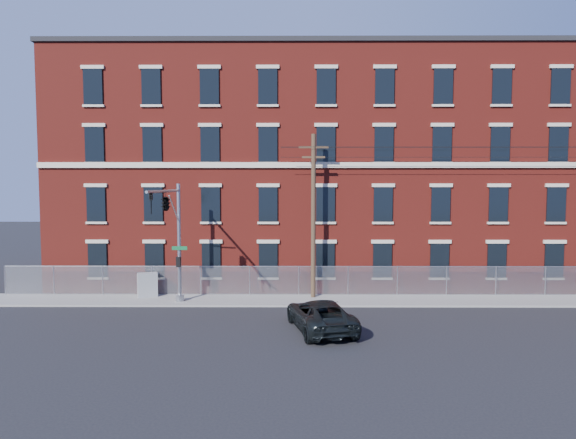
{
  "coord_description": "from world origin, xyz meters",
  "views": [
    {
      "loc": [
        0.62,
        -24.8,
        7.06
      ],
      "look_at": [
        0.46,
        4.0,
        5.04
      ],
      "focal_mm": 31.1,
      "sensor_mm": 36.0,
      "label": 1
    }
  ],
  "objects_px": {
    "traffic_signal_mast": "(169,215)",
    "utility_cabinet": "(147,285)",
    "utility_pole_near": "(313,213)",
    "pickup_truck": "(320,315)"
  },
  "relations": [
    {
      "from": "traffic_signal_mast",
      "to": "utility_cabinet",
      "type": "xyz_separation_m",
      "value": [
        -2.28,
        3.51,
        -4.53
      ]
    },
    {
      "from": "utility_cabinet",
      "to": "pickup_truck",
      "type": "bearing_deg",
      "value": -54.41
    },
    {
      "from": "traffic_signal_mast",
      "to": "pickup_truck",
      "type": "bearing_deg",
      "value": -21.69
    },
    {
      "from": "utility_pole_near",
      "to": "pickup_truck",
      "type": "relative_size",
      "value": 1.86
    },
    {
      "from": "traffic_signal_mast",
      "to": "utility_cabinet",
      "type": "height_order",
      "value": "traffic_signal_mast"
    },
    {
      "from": "traffic_signal_mast",
      "to": "pickup_truck",
      "type": "relative_size",
      "value": 1.3
    },
    {
      "from": "utility_cabinet",
      "to": "traffic_signal_mast",
      "type": "bearing_deg",
      "value": -78.4
    },
    {
      "from": "pickup_truck",
      "to": "utility_cabinet",
      "type": "relative_size",
      "value": 3.63
    },
    {
      "from": "utility_pole_near",
      "to": "pickup_truck",
      "type": "bearing_deg",
      "value": -89.49
    },
    {
      "from": "utility_pole_near",
      "to": "pickup_truck",
      "type": "distance_m",
      "value": 8.06
    }
  ]
}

